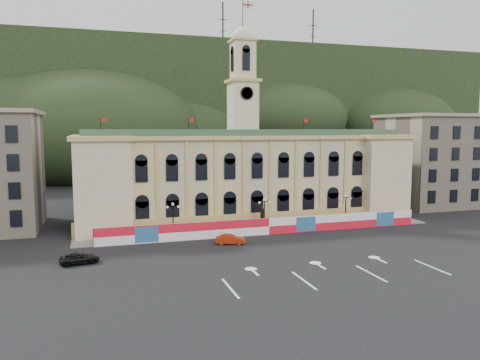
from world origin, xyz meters
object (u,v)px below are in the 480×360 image
object	(u,v)px
lamp_center	(264,212)
black_suv	(79,259)
statue	(262,223)
red_sedan	(230,239)

from	to	relation	value
lamp_center	black_suv	size ratio (longest dim) A/B	1.07
statue	black_suv	size ratio (longest dim) A/B	0.78
red_sedan	black_suv	size ratio (longest dim) A/B	0.88
statue	black_suv	distance (m)	28.63
black_suv	statue	bearing A→B (deg)	-78.18
red_sedan	lamp_center	bearing A→B (deg)	-36.48
black_suv	lamp_center	bearing A→B (deg)	-80.06
lamp_center	statue	bearing A→B (deg)	90.00
statue	black_suv	xyz separation A→B (m)	(-26.56, -10.68, -0.56)
black_suv	red_sedan	bearing A→B (deg)	-89.00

